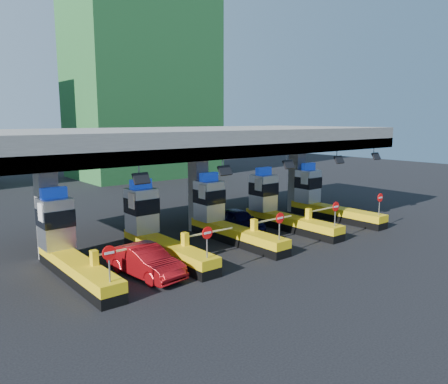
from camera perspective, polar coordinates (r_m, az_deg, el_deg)
ground at (r=28.01m, az=0.30°, el=-6.26°), size 120.00×120.00×0.00m
toll_canopy at (r=29.27m, az=-3.29°, el=6.59°), size 28.00×12.09×7.00m
toll_lane_far_left at (r=23.10m, az=-19.80°, el=-6.67°), size 4.43×8.00×4.16m
toll_lane_left at (r=25.11m, az=-8.97°, el=-4.94°), size 4.43×8.00×4.16m
toll_lane_center at (r=27.88m, az=-0.06°, el=-3.38°), size 4.43×8.00×4.16m
toll_lane_right at (r=31.20m, az=7.08°, el=-2.06°), size 4.43×8.00×4.16m
toll_lane_far_right at (r=34.93m, az=12.77°, el=-0.99°), size 4.43×8.00×4.16m
bg_building_scaffold at (r=60.65m, az=-10.64°, el=15.38°), size 18.00×12.00×28.00m
van at (r=30.18m, az=1.94°, el=-3.67°), size 1.95×4.42×1.48m
red_car at (r=21.90m, az=-10.21°, el=-8.88°), size 2.16×4.77×1.52m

